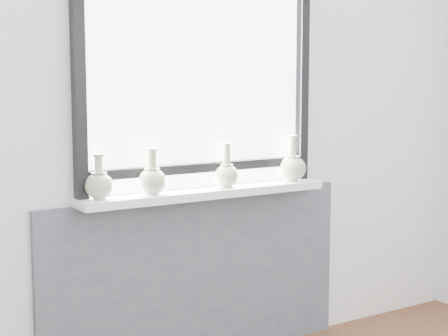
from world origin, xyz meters
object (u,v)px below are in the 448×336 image
windowsill (207,193)px  vase_d (292,167)px  vase_a (99,184)px  vase_c (226,173)px  vase_b (152,179)px

windowsill → vase_d: vase_d is taller
windowsill → vase_d: (0.53, -0.00, 0.10)m
vase_a → vase_c: (0.67, -0.00, 0.00)m
vase_c → vase_d: size_ratio=0.91×
vase_c → vase_d: bearing=0.5°
vase_a → vase_c: size_ratio=0.93×
vase_c → windowsill: bearing=177.5°
vase_a → vase_b: bearing=-2.2°
windowsill → vase_b: size_ratio=6.07×
vase_a → vase_d: size_ratio=0.84×
vase_b → vase_c: 0.41m
windowsill → vase_d: bearing=-0.1°
vase_b → vase_d: (0.83, 0.01, 0.00)m
windowsill → vase_a: bearing=-179.9°
vase_a → vase_b: vase_b is taller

